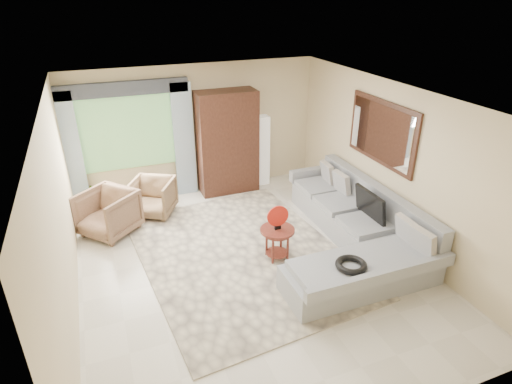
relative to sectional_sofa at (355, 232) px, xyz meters
name	(u,v)px	position (x,y,z in m)	size (l,w,h in m)	color
ground	(249,264)	(-1.78, 0.18, -0.28)	(6.00, 6.00, 0.00)	silver
area_rug	(241,254)	(-1.81, 0.47, -0.27)	(3.00, 4.00, 0.02)	beige
sectional_sofa	(355,232)	(0.00, 0.00, 0.00)	(2.30, 3.46, 0.90)	gray
tv_screen	(370,205)	(0.27, 0.05, 0.44)	(0.06, 0.74, 0.48)	black
garden_hose	(351,265)	(-0.78, -1.06, 0.26)	(0.43, 0.43, 0.09)	black
coffee_table	(277,243)	(-1.32, 0.17, 0.00)	(0.54, 0.54, 0.54)	#512015
red_disc	(278,216)	(-1.32, 0.17, 0.48)	(0.34, 0.34, 0.03)	red
armchair_left	(108,213)	(-3.72, 1.95, 0.11)	(0.84, 0.86, 0.79)	#8D614D
armchair_right	(152,197)	(-2.89, 2.38, 0.06)	(0.74, 0.77, 0.70)	#8D704D
potted_plant	(94,196)	(-3.91, 2.97, 0.00)	(0.51, 0.45, 0.57)	#999999
armoire	(227,142)	(-1.23, 2.90, 0.77)	(1.20, 0.55, 2.10)	black
floor_lamp	(262,150)	(-0.43, 2.96, 0.47)	(0.24, 0.24, 1.50)	silver
window	(127,133)	(-3.13, 3.15, 1.12)	(1.80, 0.04, 1.40)	#669E59
curtain_left	(71,154)	(-4.18, 3.06, 0.87)	(0.40, 0.08, 2.30)	#9EB7CC
curtain_right	(184,140)	(-2.08, 3.06, 0.87)	(0.40, 0.08, 2.30)	#9EB7CC
valance	(122,89)	(-3.13, 3.08, 1.97)	(2.40, 0.12, 0.26)	#1E232D
wall_mirror	(381,132)	(0.68, 0.53, 1.47)	(0.05, 1.70, 1.05)	black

